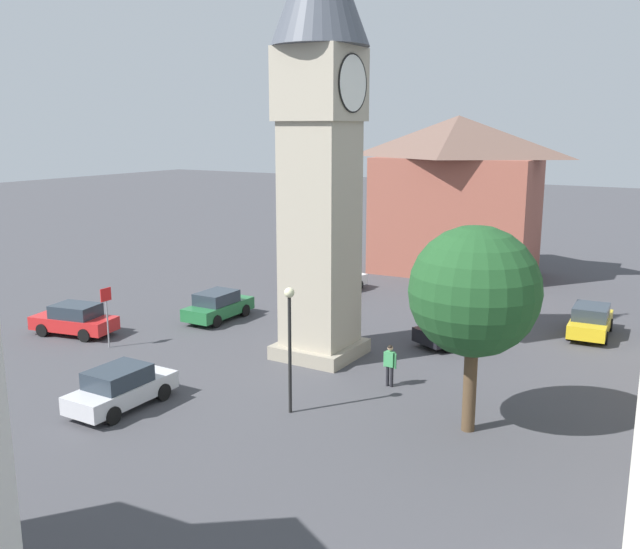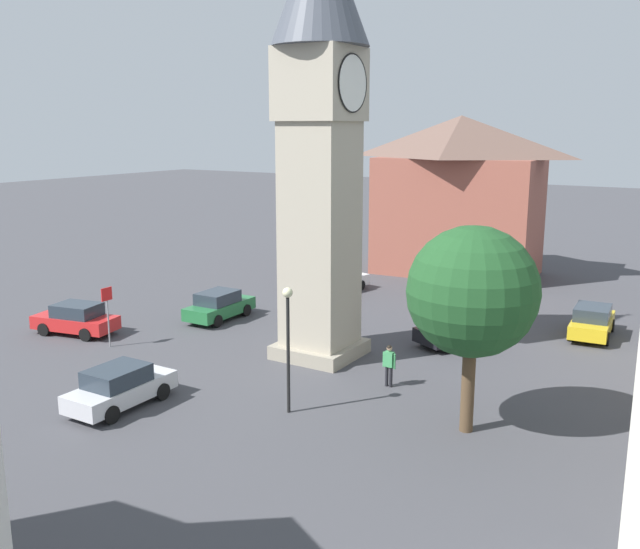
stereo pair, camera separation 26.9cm
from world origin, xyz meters
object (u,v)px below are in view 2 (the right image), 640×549
(clock_tower, at_px, (320,105))
(road_sign, at_px, (107,307))
(car_red_corner, at_px, (592,321))
(car_black_far, at_px, (120,387))
(car_blue_kerb, at_px, (219,305))
(lamp_post, at_px, (288,329))
(car_silver_kerb, at_px, (76,319))
(car_green_alley, at_px, (337,280))
(tree, at_px, (472,292))
(car_white_side, at_px, (458,328))
(building_terrace_right, at_px, (458,194))
(pedestrian, at_px, (389,362))

(clock_tower, bearing_deg, road_sign, 114.47)
(car_red_corner, xyz_separation_m, car_black_far, (-18.00, 12.80, 0.00))
(car_blue_kerb, relative_size, car_red_corner, 0.98)
(lamp_post, bearing_deg, car_silver_kerb, 80.42)
(car_silver_kerb, distance_m, car_green_alley, 15.73)
(car_green_alley, distance_m, lamp_post, 18.63)
(car_silver_kerb, bearing_deg, clock_tower, -73.55)
(car_red_corner, distance_m, lamp_post, 17.06)
(tree, xyz_separation_m, road_sign, (-0.02, 17.13, -2.86))
(car_black_far, bearing_deg, car_red_corner, -35.40)
(car_blue_kerb, bearing_deg, car_red_corner, -67.58)
(tree, bearing_deg, car_white_side, 22.49)
(building_terrace_right, xyz_separation_m, lamp_post, (-25.89, -3.63, -2.35))
(car_silver_kerb, height_order, road_sign, road_sign)
(car_green_alley, bearing_deg, pedestrian, -142.49)
(car_blue_kerb, distance_m, building_terrace_right, 19.45)
(lamp_post, bearing_deg, car_blue_kerb, 50.78)
(car_silver_kerb, relative_size, building_terrace_right, 0.38)
(clock_tower, bearing_deg, building_terrace_right, 3.70)
(car_blue_kerb, distance_m, car_green_alley, 8.93)
(pedestrian, bearing_deg, car_blue_kerb, 71.43)
(car_black_far, relative_size, lamp_post, 0.91)
(car_red_corner, xyz_separation_m, road_sign, (-13.37, 18.59, 1.14))
(car_blue_kerb, relative_size, tree, 0.60)
(tree, bearing_deg, building_terrace_right, 21.62)
(clock_tower, height_order, car_silver_kerb, clock_tower)
(road_sign, bearing_deg, building_terrace_right, -17.56)
(tree, distance_m, road_sign, 17.37)
(car_silver_kerb, relative_size, lamp_post, 0.96)
(pedestrian, height_order, tree, tree)
(car_silver_kerb, bearing_deg, pedestrian, -83.91)
(car_blue_kerb, relative_size, car_white_side, 0.94)
(car_blue_kerb, bearing_deg, car_black_far, -157.68)
(car_black_far, bearing_deg, car_blue_kerb, 22.32)
(car_blue_kerb, xyz_separation_m, tree, (-6.23, -15.81, 4.00))
(car_silver_kerb, relative_size, car_green_alley, 1.00)
(road_sign, bearing_deg, car_black_far, -128.68)
(car_green_alley, bearing_deg, car_black_far, -173.17)
(car_black_far, bearing_deg, building_terrace_right, -3.63)
(car_black_far, xyz_separation_m, building_terrace_right, (28.68, -1.82, 4.68))
(clock_tower, bearing_deg, car_blue_kerb, 73.86)
(car_silver_kerb, height_order, building_terrace_right, building_terrace_right)
(car_red_corner, distance_m, building_terrace_right, 16.01)
(building_terrace_right, bearing_deg, car_red_corner, -134.20)
(car_red_corner, height_order, tree, tree)
(pedestrian, height_order, lamp_post, lamp_post)
(clock_tower, xyz_separation_m, pedestrian, (-1.78, -4.26, -9.83))
(building_terrace_right, distance_m, road_sign, 25.46)
(pedestrian, distance_m, road_sign, 13.38)
(car_green_alley, bearing_deg, lamp_post, -155.08)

